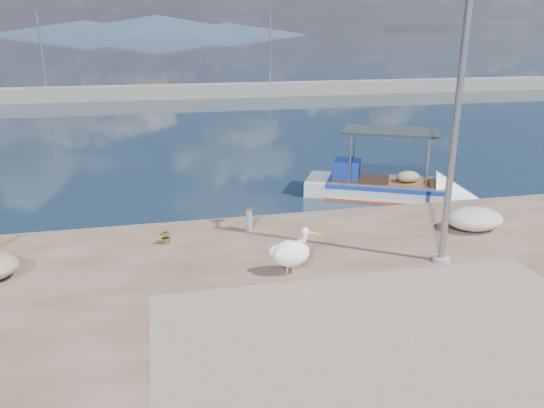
% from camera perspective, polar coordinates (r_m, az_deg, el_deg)
% --- Properties ---
extents(ground, '(1400.00, 1400.00, 0.00)m').
position_cam_1_polar(ground, '(12.21, 4.02, -11.32)').
color(ground, '#162635').
rests_on(ground, ground).
extents(quay_patch, '(9.00, 7.00, 0.01)m').
position_cam_1_polar(quay_patch, '(9.93, 15.05, -16.16)').
color(quay_patch, gray).
rests_on(quay_patch, quay).
extents(breakwater, '(120.00, 2.20, 7.50)m').
position_cam_1_polar(breakwater, '(50.53, -9.30, 11.88)').
color(breakwater, gray).
rests_on(breakwater, ground).
extents(mountains, '(370.00, 280.00, 22.00)m').
position_cam_1_polar(mountains, '(660.19, -12.74, 18.15)').
color(mountains, '#28384C').
rests_on(mountains, ground).
extents(boat_right, '(6.40, 4.57, 2.96)m').
position_cam_1_polar(boat_right, '(20.50, 12.06, 1.46)').
color(boat_right, white).
rests_on(boat_right, ground).
extents(pelican, '(1.25, 0.81, 1.19)m').
position_cam_1_polar(pelican, '(12.44, 2.12, -5.23)').
color(pelican, tan).
rests_on(pelican, quay).
extents(lamp_post, '(0.44, 0.96, 7.00)m').
position_cam_1_polar(lamp_post, '(13.10, 19.05, 7.53)').
color(lamp_post, gray).
rests_on(lamp_post, quay).
extents(bollard_near, '(0.23, 0.23, 0.71)m').
position_cam_1_polar(bollard_near, '(15.17, -2.51, -1.52)').
color(bollard_near, gray).
rests_on(bollard_near, quay).
extents(potted_plant, '(0.42, 0.38, 0.42)m').
position_cam_1_polar(potted_plant, '(14.60, -11.30, -3.42)').
color(potted_plant, '#33722D').
rests_on(potted_plant, quay).
extents(net_pile_d, '(1.66, 1.25, 0.62)m').
position_cam_1_polar(net_pile_d, '(16.39, 20.96, -1.52)').
color(net_pile_d, beige).
rests_on(net_pile_d, quay).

